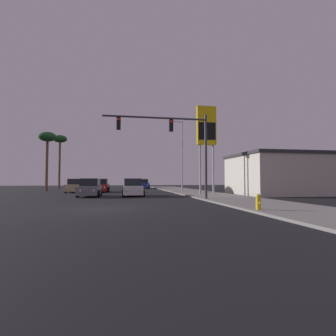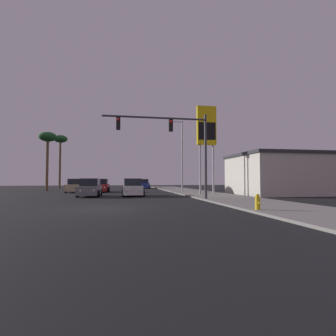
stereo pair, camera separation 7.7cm
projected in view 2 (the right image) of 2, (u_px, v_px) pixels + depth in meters
ground_plane at (103, 209)px, 14.18m from camera, size 120.00×120.00×0.00m
sidewalk_right at (210, 195)px, 25.68m from camera, size 5.00×60.00×0.12m
building_gas_station at (284, 174)px, 27.88m from camera, size 10.30×8.30×4.30m
car_tan at (76, 186)px, 32.41m from camera, size 2.04×4.34×1.68m
car_blue at (144, 184)px, 47.20m from camera, size 2.04×4.32×1.68m
car_red at (101, 186)px, 33.40m from camera, size 2.04×4.34×1.68m
car_white at (133, 188)px, 25.22m from camera, size 2.04×4.33×1.68m
car_grey at (90, 188)px, 24.45m from camera, size 2.04×4.34×1.68m
traffic_light_mast at (177, 138)px, 19.87m from camera, size 7.93×0.36×6.50m
street_lamp at (181, 152)px, 33.43m from camera, size 1.74×0.24×9.00m
gas_station_sign at (207, 130)px, 26.83m from camera, size 2.00×0.42×9.00m
fire_hydrant at (258, 202)px, 12.62m from camera, size 0.24×0.34×0.76m
palm_tree_far at (60, 142)px, 46.29m from camera, size 2.40×2.40×9.45m
palm_tree_mid at (48, 140)px, 36.50m from camera, size 2.40×2.40×8.22m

